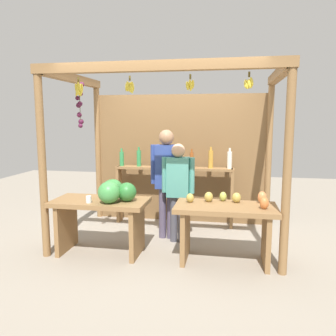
{
  "coord_description": "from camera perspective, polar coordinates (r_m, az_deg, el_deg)",
  "views": [
    {
      "loc": [
        0.86,
        -4.91,
        1.81
      ],
      "look_at": [
        0.0,
        -0.19,
        1.12
      ],
      "focal_mm": 36.29,
      "sensor_mm": 36.0,
      "label": 1
    }
  ],
  "objects": [
    {
      "name": "vendor_woman",
      "position": [
        4.95,
        1.7,
        -2.79
      ],
      "size": [
        0.48,
        0.2,
        1.46
      ],
      "rotation": [
        0.0,
        0.0,
        0.02
      ],
      "color": "#4A4A56",
      "rests_on": "ground"
    },
    {
      "name": "vendor_man",
      "position": [
        5.08,
        -0.27,
        -0.97
      ],
      "size": [
        0.48,
        0.22,
        1.65
      ],
      "rotation": [
        0.0,
        0.0,
        0.06
      ],
      "color": "#534A63",
      "rests_on": "ground"
    },
    {
      "name": "ground_plane",
      "position": [
        5.3,
        0.37,
        -11.72
      ],
      "size": [
        12.0,
        12.0,
        0.0
      ],
      "primitive_type": "plane",
      "color": "gray",
      "rests_on": "ground"
    },
    {
      "name": "market_stall",
      "position": [
        5.43,
        1.11,
        4.29
      ],
      "size": [
        3.14,
        2.0,
        2.48
      ],
      "color": "olive",
      "rests_on": "ground"
    },
    {
      "name": "fruit_counter_right",
      "position": [
        4.39,
        9.72,
        -8.54
      ],
      "size": [
        1.27,
        0.64,
        0.89
      ],
      "color": "olive",
      "rests_on": "ground"
    },
    {
      "name": "fruit_counter_left",
      "position": [
        4.64,
        -10.37,
        -6.28
      ],
      "size": [
        1.27,
        0.67,
        1.02
      ],
      "color": "olive",
      "rests_on": "ground"
    },
    {
      "name": "bottle_shelf_unit",
      "position": [
        5.78,
        1.08,
        -1.68
      ],
      "size": [
        2.01,
        0.22,
        1.35
      ],
      "color": "olive",
      "rests_on": "ground"
    }
  ]
}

